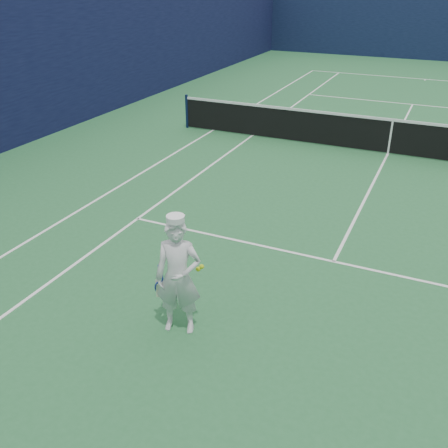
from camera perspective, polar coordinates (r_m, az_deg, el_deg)
name	(u,v)px	position (r m, az deg, el deg)	size (l,w,h in m)	color
ground	(388,154)	(14.89, 18.20, 7.60)	(80.00, 80.00, 0.00)	#266335
court_markings	(388,154)	(14.88, 18.21, 7.62)	(11.03, 23.83, 0.01)	white
windscreen_fence	(399,82)	(14.39, 19.37, 15.11)	(20.12, 36.12, 4.00)	#0F1737
tennis_net	(391,135)	(14.72, 18.51, 9.64)	(12.88, 0.09, 1.07)	#141E4C
tennis_player	(178,276)	(6.87, -5.26, -5.99)	(0.85, 0.58, 1.80)	silver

